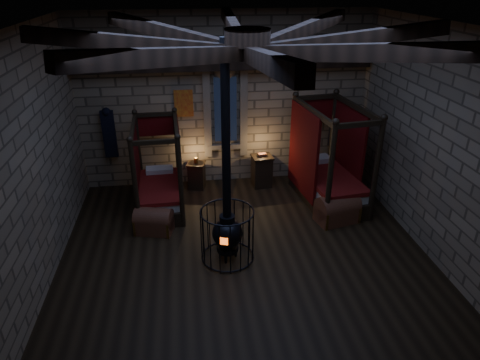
{
  "coord_description": "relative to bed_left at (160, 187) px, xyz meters",
  "views": [
    {
      "loc": [
        -1.01,
        -6.61,
        4.92
      ],
      "look_at": [
        -0.03,
        0.6,
        1.38
      ],
      "focal_mm": 32.0,
      "sensor_mm": 36.0,
      "label": 1
    }
  ],
  "objects": [
    {
      "name": "room",
      "position": [
        1.65,
        -2.2,
        3.25
      ],
      "size": [
        7.02,
        7.02,
        4.29
      ],
      "color": "black",
      "rests_on": "ground"
    },
    {
      "name": "bed_left",
      "position": [
        0.0,
        0.0,
        0.0
      ],
      "size": [
        1.08,
        1.95,
        2.0
      ],
      "rotation": [
        0.0,
        0.0,
        0.03
      ],
      "color": "black",
      "rests_on": "ground"
    },
    {
      "name": "bed_right",
      "position": [
        3.89,
        -0.19,
        0.07
      ],
      "size": [
        1.42,
        2.32,
        2.3
      ],
      "rotation": [
        0.0,
        0.0,
        0.12
      ],
      "color": "black",
      "rests_on": "ground"
    },
    {
      "name": "trunk_left",
      "position": [
        -0.11,
        -1.11,
        -0.25
      ],
      "size": [
        0.86,
        0.66,
        0.56
      ],
      "rotation": [
        0.0,
        0.0,
        -0.26
      ],
      "color": "brown",
      "rests_on": "ground"
    },
    {
      "name": "trunk_right",
      "position": [
        3.82,
        -1.21,
        -0.21
      ],
      "size": [
        0.98,
        0.74,
        0.64
      ],
      "rotation": [
        0.0,
        0.0,
        0.23
      ],
      "color": "brown",
      "rests_on": "ground"
    },
    {
      "name": "nightstand_left",
      "position": [
        0.87,
        0.83,
        -0.15
      ],
      "size": [
        0.5,
        0.49,
        0.82
      ],
      "rotation": [
        0.0,
        0.0,
        -0.23
      ],
      "color": "black",
      "rests_on": "ground"
    },
    {
      "name": "nightstand_right",
      "position": [
        2.5,
        0.74,
        -0.08
      ],
      "size": [
        0.55,
        0.53,
        0.88
      ],
      "rotation": [
        0.0,
        0.0,
        0.1
      ],
      "color": "black",
      "rests_on": "ground"
    },
    {
      "name": "stove",
      "position": [
        1.31,
        -2.23,
        0.13
      ],
      "size": [
        1.0,
        1.0,
        4.05
      ],
      "rotation": [
        0.0,
        0.0,
        -0.33
      ],
      "color": "black",
      "rests_on": "ground"
    }
  ]
}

